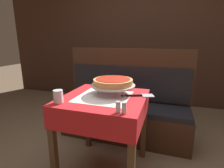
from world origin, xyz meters
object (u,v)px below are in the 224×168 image
Objects in this scene: water_glass_near at (58,97)px; deep_dish_pizza at (113,82)px; dining_table_rear at (124,75)px; pepper_shaker at (124,108)px; dining_table_front at (104,109)px; booth_bench at (125,112)px; pizza_pan_stand at (113,86)px; pizza_server at (139,95)px; salt_shaker at (118,107)px; condiment_caddy at (123,65)px.

deep_dish_pizza is at bearing 47.75° from water_glass_near.
deep_dish_pizza is 3.47× the size of water_glass_near.
pepper_shaker reaches higher than dining_table_rear.
booth_bench is at bearing 87.73° from dining_table_front.
pizza_pan_stand is (0.02, -0.58, 0.49)m from booth_bench.
dining_table_front is at bearing 130.78° from pepper_shaker.
pepper_shaker is at bearing -94.27° from pizza_server.
condiment_caddy reaches higher than salt_shaker.
dining_table_front is 0.40m from salt_shaker.
dining_table_rear is 0.47× the size of booth_bench.
salt_shaker is (0.16, -0.40, -0.04)m from pizza_pan_stand.
deep_dish_pizza is 1.24× the size of pizza_server.
condiment_caddy is at bearing 104.65° from pepper_shaker.
water_glass_near is at bearing -147.10° from pizza_server.
deep_dish_pizza is 0.26m from pizza_server.
pizza_pan_stand is 0.49m from water_glass_near.
deep_dish_pizza is at bearing -179.39° from pizza_server.
deep_dish_pizza is 0.49m from water_glass_near.
booth_bench is at bearing 92.34° from pizza_pan_stand.
dining_table_front is at bearing -92.27° from booth_bench.
salt_shaker is (0.21, -0.30, 0.15)m from dining_table_front.
pepper_shaker is at bearing -49.22° from dining_table_front.
dining_table_front is 9.65× the size of pepper_shaker.
condiment_caddy is (-0.48, 1.99, -0.00)m from salt_shaker.
dining_table_rear is 1.56m from deep_dish_pizza.
dining_table_front is at bearing -81.09° from condiment_caddy.
pizza_server is at bearing 20.58° from dining_table_front.
pepper_shaker is (0.04, 0.00, -0.00)m from salt_shaker.
booth_bench is at bearing 71.96° from water_glass_near.
condiment_caddy is at bearing 109.10° from pizza_server.
pepper_shaker is (0.49, -1.91, 0.16)m from dining_table_rear.
booth_bench is at bearing -74.55° from dining_table_rear.
pepper_shaker is (0.23, -0.98, 0.46)m from booth_bench.
booth_bench reaches higher than pepper_shaker.
salt_shaker is (0.19, -0.98, 0.46)m from booth_bench.
water_glass_near is at bearing -108.04° from booth_bench.
dining_table_rear is 1.98m from pepper_shaker.
condiment_caddy is at bearing 101.24° from deep_dish_pizza.
salt_shaker is 0.04m from pepper_shaker.
pizza_server is 3.63× the size of salt_shaker.
dining_table_rear is at bearing 98.16° from dining_table_front.
condiment_caddy is (-0.32, 1.59, -0.07)m from deep_dish_pizza.
dining_table_front is 4.22× the size of condiment_caddy.
booth_bench reaches higher than dining_table_rear.
pizza_pan_stand reaches higher than dining_table_front.
salt_shaker is 1.02× the size of pepper_shaker.
dining_table_front is 0.22m from pizza_pan_stand.
pizza_pan_stand is 0.24m from pizza_server.
water_glass_near is 1.96m from condiment_caddy.
pizza_pan_stand is 5.06× the size of salt_shaker.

